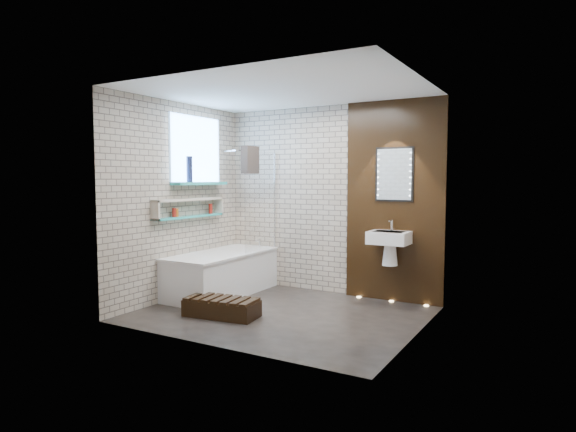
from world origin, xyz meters
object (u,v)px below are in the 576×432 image
Objects in this scene: washbasin at (389,242)px; walnut_step at (222,308)px; bath_screen at (261,201)px; led_mirror at (394,174)px; bathtub at (222,273)px.

walnut_step is (-1.49, -1.53, -0.69)m from washbasin.
walnut_step is (0.33, -1.34, -1.18)m from bath_screen.
led_mirror reaches higher than walnut_step.
bathtub is 2.32m from washbasin.
led_mirror is at bearing 48.45° from walnut_step.
bath_screen is 1.89m from washbasin.
walnut_step is at bearing -52.88° from bathtub.
led_mirror is 2.74m from walnut_step.
washbasin is 0.68× the size of walnut_step.
led_mirror is at bearing 19.78° from bathtub.
bath_screen reaches higher than washbasin.
washbasin is at bearing -90.00° from led_mirror.
washbasin is at bearing 5.78° from bath_screen.
bathtub reaches higher than walnut_step.
led_mirror reaches higher than washbasin.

